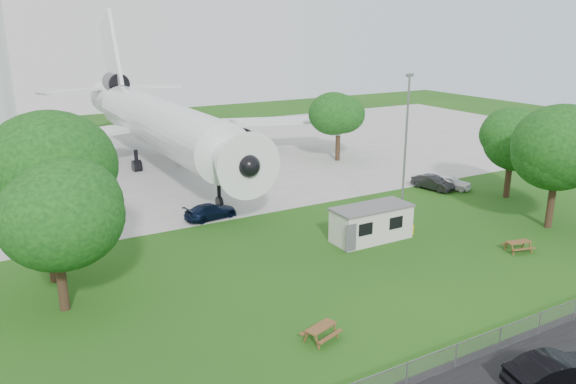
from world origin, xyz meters
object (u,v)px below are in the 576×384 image
airliner (156,121)px  picnic_east (518,251)px  site_cabin (371,223)px  car_centre_sedan (557,372)px  picnic_west (321,339)px

airliner → picnic_east: size_ratio=26.52×
picnic_east → airliner: bearing=124.0°
site_cabin → car_centre_sedan: size_ratio=1.42×
site_cabin → car_centre_sedan: (-4.05, -18.47, -0.53)m
airliner → picnic_east: bearing=-68.8°
picnic_east → car_centre_sedan: car_centre_sedan is taller
airliner → site_cabin: 31.20m
airliner → picnic_west: (-4.10, -40.10, -5.27)m
airliner → picnic_east: airliner is taller
airliner → site_cabin: size_ratio=7.07×
airliner → site_cabin: (6.84, -30.19, -3.96)m
airliner → car_centre_sedan: bearing=-86.7°
car_centre_sedan → airliner: bearing=16.7°
airliner → car_centre_sedan: (2.80, -48.66, -4.49)m
picnic_west → site_cabin: bearing=24.2°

